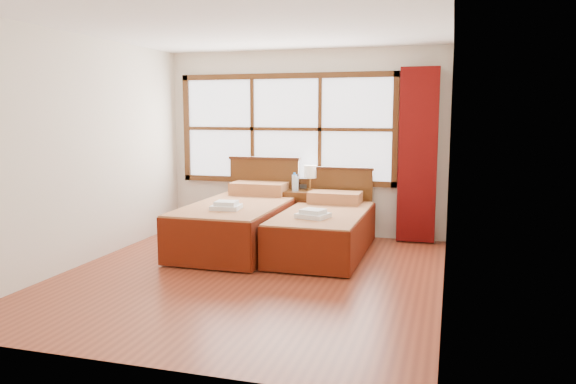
% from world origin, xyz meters
% --- Properties ---
extents(floor, '(4.50, 4.50, 0.00)m').
position_xyz_m(floor, '(0.00, 0.00, 0.00)').
color(floor, brown).
rests_on(floor, ground).
extents(ceiling, '(4.50, 4.50, 0.00)m').
position_xyz_m(ceiling, '(0.00, 0.00, 2.60)').
color(ceiling, white).
rests_on(ceiling, wall_back).
extents(wall_back, '(4.00, 0.00, 4.00)m').
position_xyz_m(wall_back, '(0.00, 2.25, 1.30)').
color(wall_back, silver).
rests_on(wall_back, floor).
extents(wall_left, '(0.00, 4.50, 4.50)m').
position_xyz_m(wall_left, '(-2.00, 0.00, 1.30)').
color(wall_left, silver).
rests_on(wall_left, floor).
extents(wall_right, '(0.00, 4.50, 4.50)m').
position_xyz_m(wall_right, '(2.00, 0.00, 1.30)').
color(wall_right, silver).
rests_on(wall_right, floor).
extents(window, '(3.16, 0.06, 1.56)m').
position_xyz_m(window, '(-0.25, 2.21, 1.50)').
color(window, white).
rests_on(window, wall_back).
extents(curtain, '(0.50, 0.16, 2.30)m').
position_xyz_m(curtain, '(1.60, 2.11, 1.17)').
color(curtain, '#5F0B09').
rests_on(curtain, wall_back).
extents(bed_left, '(1.13, 2.19, 1.10)m').
position_xyz_m(bed_left, '(-0.55, 1.20, 0.34)').
color(bed_left, '#3A1B0C').
rests_on(bed_left, floor).
extents(bed_right, '(1.02, 2.04, 0.99)m').
position_xyz_m(bed_right, '(0.55, 1.20, 0.30)').
color(bed_right, '#3A1B0C').
rests_on(bed_right, floor).
extents(nightstand, '(0.49, 0.48, 0.66)m').
position_xyz_m(nightstand, '(0.05, 1.99, 0.33)').
color(nightstand, '#4D2A11').
rests_on(nightstand, floor).
extents(towels_left, '(0.36, 0.32, 0.10)m').
position_xyz_m(towels_left, '(-0.53, 0.65, 0.63)').
color(towels_left, white).
rests_on(towels_left, bed_left).
extents(towels_right, '(0.40, 0.37, 0.10)m').
position_xyz_m(towels_right, '(0.52, 0.73, 0.57)').
color(towels_right, white).
rests_on(towels_right, bed_right).
extents(lamp, '(0.18, 0.18, 0.35)m').
position_xyz_m(lamp, '(0.14, 2.11, 0.90)').
color(lamp, '#B37C39').
rests_on(lamp, nightstand).
extents(bottle_near, '(0.07, 0.07, 0.26)m').
position_xyz_m(bottle_near, '(-0.04, 1.93, 0.77)').
color(bottle_near, '#C1E0F9').
rests_on(bottle_near, nightstand).
extents(bottle_far, '(0.06, 0.06, 0.23)m').
position_xyz_m(bottle_far, '(-0.02, 1.96, 0.76)').
color(bottle_far, '#C1E0F9').
rests_on(bottle_far, nightstand).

